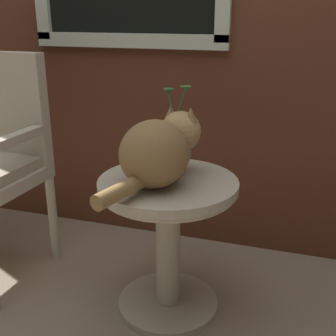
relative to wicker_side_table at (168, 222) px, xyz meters
name	(u,v)px	position (x,y,z in m)	size (l,w,h in m)	color
ground_plane	(112,307)	(-0.23, -0.09, -0.40)	(6.00, 6.00, 0.00)	gray
wicker_side_table	(168,222)	(0.00, 0.00, 0.00)	(0.55, 0.55, 0.58)	#B2A893
cat	(159,150)	(-0.02, -0.04, 0.32)	(0.31, 0.57, 0.27)	olive
pewter_vase_with_ivy	(174,148)	(-0.01, 0.10, 0.28)	(0.14, 0.14, 0.35)	gray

